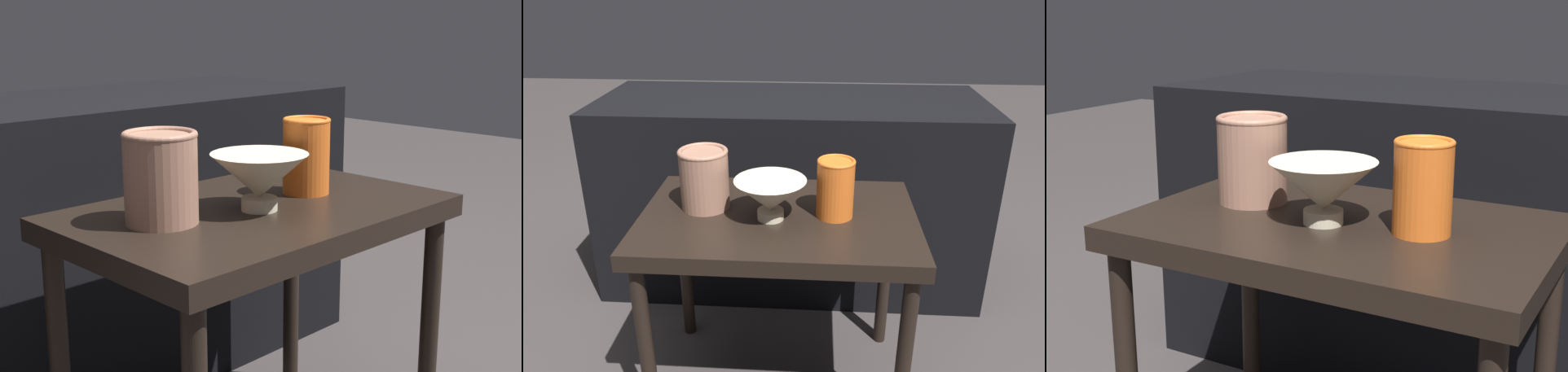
% 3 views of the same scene
% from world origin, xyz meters
% --- Properties ---
extents(table, '(0.67, 0.44, 0.52)m').
position_xyz_m(table, '(0.00, 0.00, 0.46)').
color(table, black).
rests_on(table, ground_plane).
extents(couch_backdrop, '(1.29, 0.50, 0.67)m').
position_xyz_m(couch_backdrop, '(0.00, 0.56, 0.33)').
color(couch_backdrop, black).
rests_on(couch_backdrop, ground_plane).
extents(bowl, '(0.17, 0.17, 0.10)m').
position_xyz_m(bowl, '(-0.02, -0.03, 0.58)').
color(bowl, beige).
rests_on(bowl, table).
extents(vase_textured_left, '(0.12, 0.12, 0.15)m').
position_xyz_m(vase_textured_left, '(-0.18, 0.03, 0.60)').
color(vase_textured_left, '#996B56').
rests_on(vase_textured_left, table).
extents(vase_colorful_right, '(0.09, 0.09, 0.14)m').
position_xyz_m(vase_colorful_right, '(0.14, -0.00, 0.60)').
color(vase_colorful_right, orange).
rests_on(vase_colorful_right, table).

